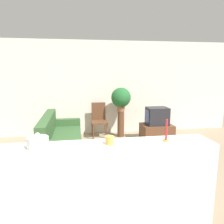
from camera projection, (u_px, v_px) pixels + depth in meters
The scene contains 12 objects.
ground_plane at pixel (97, 198), 3.25m from camera, with size 14.00×14.00×0.00m, color gray.
wall_back at pixel (85, 88), 6.32m from camera, with size 9.00×0.06×2.70m.
couch at pixel (60, 141), 4.88m from camera, with size 0.83×1.94×0.88m.
tv_stand at pixel (157, 133), 5.73m from camera, with size 0.80×0.59×0.47m.
television at pixel (157, 116), 5.65m from camera, with size 0.55×0.42×0.45m.
wooden_chair at pixel (99, 118), 6.15m from camera, with size 0.44×0.44×0.97m.
plant_stand at pixel (121, 124), 6.18m from camera, with size 0.19×0.19×0.74m.
potted_plant at pixel (121, 98), 6.04m from camera, with size 0.54×0.54×0.66m.
foreground_counter at pixel (101, 186), 2.58m from camera, with size 2.69×0.44×1.03m.
decorative_bowl at pixel (38, 142), 2.36m from camera, with size 0.23×0.23×0.18m.
candle_jar at pixel (110, 140), 2.49m from camera, with size 0.10×0.10×0.10m.
candlestick at pixel (166, 134), 2.59m from camera, with size 0.07×0.07×0.27m.
Camera 1 is at (-0.24, -2.95, 1.87)m, focal length 35.00 mm.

